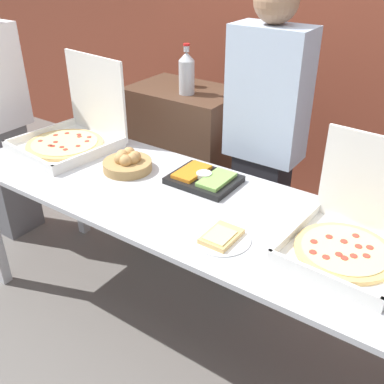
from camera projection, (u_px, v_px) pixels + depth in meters
The scene contains 13 objects.
ground_plane at pixel (192, 330), 2.46m from camera, with size 16.00×16.00×0.00m, color slate.
brick_wall_behind at pixel (338, 19), 2.98m from camera, with size 10.00×0.06×2.80m.
buffet_table at pixel (192, 218), 2.10m from camera, with size 2.48×0.77×0.82m.
pizza_box_far_left at pixel (73, 132), 2.57m from camera, with size 0.54×0.56×0.49m.
pizza_box_near_left at pixel (352, 235), 1.70m from camera, with size 0.45×0.46×0.42m.
paper_plate_front_right at pixel (221, 237), 1.79m from camera, with size 0.24×0.24×0.03m.
veggie_tray at pixel (204, 178), 2.21m from camera, with size 0.32×0.25×0.05m.
bread_basket at pixel (128, 163), 2.32m from camera, with size 0.25×0.25×0.10m.
sideboard_podium at pixel (185, 163), 3.09m from camera, with size 0.70×0.47×1.04m.
soda_bottle at pixel (187, 73), 2.68m from camera, with size 0.10×0.10×0.30m.
soda_can_silver at pixel (232, 79), 2.81m from camera, with size 0.07×0.07×0.12m.
soda_can_colored at pixel (188, 77), 2.85m from camera, with size 0.07×0.07×0.12m.
person_guest_plaid at pixel (264, 142), 2.43m from camera, with size 0.40×0.22×1.73m.
Camera 1 is at (1.01, -1.45, 1.88)m, focal length 42.00 mm.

